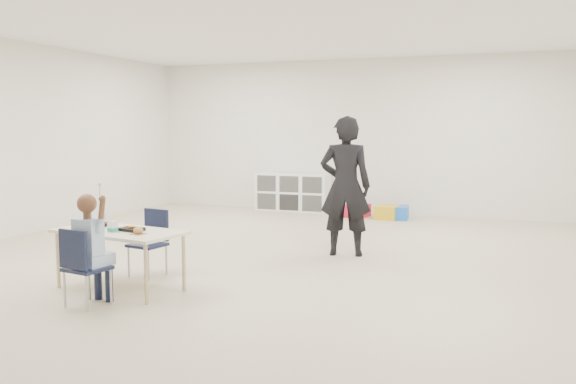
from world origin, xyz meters
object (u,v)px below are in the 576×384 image
at_px(child, 86,244).
at_px(cubby_shelf, 293,192).
at_px(chair_near, 87,267).
at_px(adult, 345,186).
at_px(table, 120,259).

height_order(child, cubby_shelf, child).
relative_size(chair_near, adult, 0.41).
height_order(chair_near, child, child).
height_order(chair_near, cubby_shelf, cubby_shelf).
relative_size(child, cubby_shelf, 0.78).
relative_size(cubby_shelf, adult, 0.82).
bearing_deg(cubby_shelf, adult, -60.63).
relative_size(table, cubby_shelf, 0.97).
distance_m(chair_near, cubby_shelf, 6.42).
xyz_separation_m(table, chair_near, (0.06, -0.55, 0.05)).
bearing_deg(table, adult, 64.54).
height_order(table, adult, adult).
relative_size(table, child, 1.23).
height_order(chair_near, adult, adult).
distance_m(table, cubby_shelf, 5.86).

